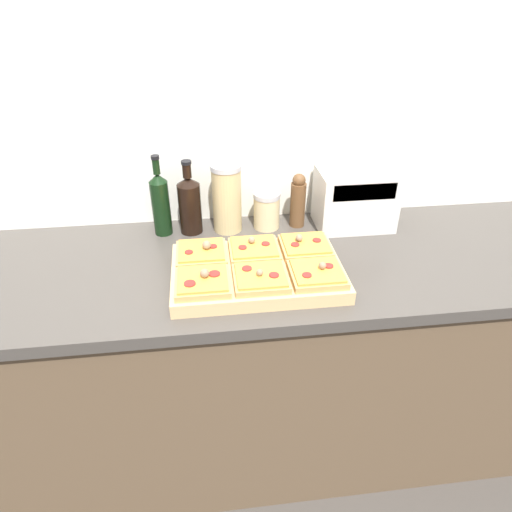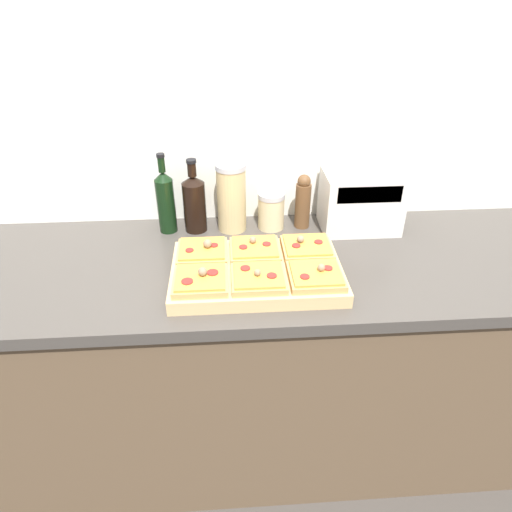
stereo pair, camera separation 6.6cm
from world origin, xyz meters
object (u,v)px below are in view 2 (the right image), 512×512
Objects in this scene: olive_oil_bottle at (166,201)px; pepper_mill at (303,202)px; grain_jar_short at (271,210)px; wine_bottle at (194,202)px; grain_jar_tall at (231,197)px; toaster_oven at (361,201)px; cutting_board at (257,273)px.

olive_oil_bottle reaches higher than pepper_mill.
olive_oil_bottle is 2.10× the size of grain_jar_short.
wine_bottle is 1.07× the size of grain_jar_tall.
olive_oil_bottle is 0.50m from pepper_mill.
toaster_oven is at bearing -2.84° from grain_jar_tall.
cutting_board is 3.74× the size of grain_jar_short.
olive_oil_bottle is 1.08× the size of wine_bottle.
pepper_mill is (0.19, 0.33, 0.08)m from cutting_board.
grain_jar_short is 0.12m from pepper_mill.
wine_bottle reaches higher than cutting_board.
pepper_mill is (0.39, -0.00, -0.01)m from wine_bottle.
wine_bottle is 1.94× the size of grain_jar_short.
toaster_oven is at bearing -1.89° from olive_oil_bottle.
toaster_oven is (0.70, -0.02, -0.01)m from olive_oil_bottle.
pepper_mill is at bearing 0.00° from grain_jar_tall.
olive_oil_bottle is 0.38m from grain_jar_short.
olive_oil_bottle is (-0.30, 0.33, 0.10)m from cutting_board.
grain_jar_tall is 0.15m from grain_jar_short.
grain_jar_short is 0.68× the size of pepper_mill.
toaster_oven is at bearing -2.21° from wine_bottle.
toaster_oven is at bearing 37.55° from cutting_board.
pepper_mill is at bearing 173.63° from toaster_oven.
olive_oil_bottle is at bearing 132.44° from cutting_board.
grain_jar_tall reaches higher than grain_jar_short.
grain_jar_tall is at bearing 180.00° from grain_jar_short.
olive_oil_bottle is 1.17× the size of grain_jar_tall.
cutting_board is 0.34m from grain_jar_short.
cutting_board is 0.35m from grain_jar_tall.
wine_bottle is at bearing 121.32° from cutting_board.
cutting_board is at bearing -102.99° from grain_jar_short.
wine_bottle is 0.39m from pepper_mill.
toaster_oven is (0.60, -0.02, -0.00)m from wine_bottle.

